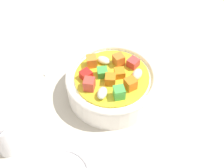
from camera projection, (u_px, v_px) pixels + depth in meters
ground_plane at (112, 96)px, 55.64cm from camera, size 140.00×140.00×2.00cm
soup_bowl_main at (112, 83)px, 52.72cm from camera, size 16.29×16.29×6.64cm
spoon at (41, 77)px, 56.84cm from camera, size 19.83×2.37×0.82cm
pepper_shaker at (2, 136)px, 44.25cm from camera, size 3.09×3.09×8.45cm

